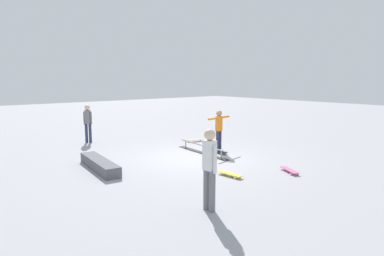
{
  "coord_description": "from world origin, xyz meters",
  "views": [
    {
      "loc": [
        -8.65,
        7.33,
        2.77
      ],
      "look_at": [
        0.44,
        -0.24,
        1.0
      ],
      "focal_mm": 30.88,
      "sensor_mm": 36.0,
      "label": 1
    }
  ],
  "objects_px": {
    "skate_ledge": "(100,164)",
    "bystander_grey_shirt": "(88,121)",
    "bystander_white_shirt": "(210,165)",
    "loose_skateboard_natural": "(196,140)",
    "skater_main": "(219,128)",
    "grind_rail": "(202,149)",
    "loose_skateboard_yellow": "(230,174)",
    "skateboard_main": "(218,151)",
    "loose_skateboard_pink": "(289,170)"
  },
  "relations": [
    {
      "from": "loose_skateboard_pink",
      "to": "skateboard_main",
      "type": "bearing_deg",
      "value": -156.08
    },
    {
      "from": "grind_rail",
      "to": "skater_main",
      "type": "relative_size",
      "value": 1.85
    },
    {
      "from": "bystander_white_shirt",
      "to": "loose_skateboard_natural",
      "type": "distance_m",
      "value": 7.82
    },
    {
      "from": "grind_rail",
      "to": "loose_skateboard_yellow",
      "type": "distance_m",
      "value": 3.08
    },
    {
      "from": "skateboard_main",
      "to": "bystander_grey_shirt",
      "type": "relative_size",
      "value": 0.49
    },
    {
      "from": "skate_ledge",
      "to": "skater_main",
      "type": "bearing_deg",
      "value": -96.82
    },
    {
      "from": "skateboard_main",
      "to": "loose_skateboard_natural",
      "type": "distance_m",
      "value": 2.48
    },
    {
      "from": "bystander_grey_shirt",
      "to": "loose_skateboard_natural",
      "type": "distance_m",
      "value": 4.8
    },
    {
      "from": "skater_main",
      "to": "loose_skateboard_yellow",
      "type": "xyz_separation_m",
      "value": [
        -2.54,
        2.02,
        -0.85
      ]
    },
    {
      "from": "bystander_grey_shirt",
      "to": "bystander_white_shirt",
      "type": "height_order",
      "value": "bystander_white_shirt"
    },
    {
      "from": "bystander_grey_shirt",
      "to": "skateboard_main",
      "type": "bearing_deg",
      "value": -20.06
    },
    {
      "from": "bystander_grey_shirt",
      "to": "loose_skateboard_yellow",
      "type": "height_order",
      "value": "bystander_grey_shirt"
    },
    {
      "from": "bystander_white_shirt",
      "to": "loose_skateboard_natural",
      "type": "xyz_separation_m",
      "value": [
        6.09,
        -4.82,
        -0.92
      ]
    },
    {
      "from": "grind_rail",
      "to": "bystander_white_shirt",
      "type": "relative_size",
      "value": 1.68
    },
    {
      "from": "skater_main",
      "to": "loose_skateboard_pink",
      "type": "xyz_separation_m",
      "value": [
        -3.4,
        0.37,
        -0.85
      ]
    },
    {
      "from": "skater_main",
      "to": "loose_skateboard_natural",
      "type": "relative_size",
      "value": 1.93
    },
    {
      "from": "grind_rail",
      "to": "loose_skateboard_yellow",
      "type": "relative_size",
      "value": 3.62
    },
    {
      "from": "bystander_grey_shirt",
      "to": "bystander_white_shirt",
      "type": "bearing_deg",
      "value": -55.96
    },
    {
      "from": "skate_ledge",
      "to": "skateboard_main",
      "type": "bearing_deg",
      "value": -99.81
    },
    {
      "from": "grind_rail",
      "to": "skate_ledge",
      "type": "height_order",
      "value": "grind_rail"
    },
    {
      "from": "grind_rail",
      "to": "loose_skateboard_natural",
      "type": "xyz_separation_m",
      "value": [
        1.89,
        -1.3,
        -0.06
      ]
    },
    {
      "from": "skater_main",
      "to": "bystander_grey_shirt",
      "type": "xyz_separation_m",
      "value": [
        4.97,
        3.1,
        0.01
      ]
    },
    {
      "from": "bystander_grey_shirt",
      "to": "skate_ledge",
      "type": "bearing_deg",
      "value": -67.77
    },
    {
      "from": "skate_ledge",
      "to": "loose_skateboard_pink",
      "type": "relative_size",
      "value": 3.12
    },
    {
      "from": "grind_rail",
      "to": "skateboard_main",
      "type": "relative_size",
      "value": 3.65
    },
    {
      "from": "bystander_grey_shirt",
      "to": "loose_skateboard_yellow",
      "type": "relative_size",
      "value": 2.03
    },
    {
      "from": "skate_ledge",
      "to": "bystander_grey_shirt",
      "type": "distance_m",
      "value": 4.72
    },
    {
      "from": "skate_ledge",
      "to": "bystander_grey_shirt",
      "type": "relative_size",
      "value": 1.52
    },
    {
      "from": "skateboard_main",
      "to": "bystander_white_shirt",
      "type": "bearing_deg",
      "value": 131.57
    },
    {
      "from": "skater_main",
      "to": "skateboard_main",
      "type": "xyz_separation_m",
      "value": [
        -0.21,
        0.22,
        -0.85
      ]
    },
    {
      "from": "skater_main",
      "to": "loose_skateboard_natural",
      "type": "height_order",
      "value": "skater_main"
    },
    {
      "from": "skateboard_main",
      "to": "loose_skateboard_pink",
      "type": "bearing_deg",
      "value": 175.2
    },
    {
      "from": "loose_skateboard_natural",
      "to": "loose_skateboard_pink",
      "type": "bearing_deg",
      "value": -85.25
    },
    {
      "from": "skater_main",
      "to": "loose_skateboard_pink",
      "type": "height_order",
      "value": "skater_main"
    },
    {
      "from": "bystander_grey_shirt",
      "to": "loose_skateboard_yellow",
      "type": "bearing_deg",
      "value": -41.04
    },
    {
      "from": "bystander_grey_shirt",
      "to": "grind_rail",
      "type": "bearing_deg",
      "value": -21.86
    },
    {
      "from": "grind_rail",
      "to": "bystander_grey_shirt",
      "type": "height_order",
      "value": "bystander_grey_shirt"
    },
    {
      "from": "bystander_white_shirt",
      "to": "loose_skateboard_natural",
      "type": "bearing_deg",
      "value": 138.21
    },
    {
      "from": "bystander_grey_shirt",
      "to": "loose_skateboard_pink",
      "type": "xyz_separation_m",
      "value": [
        -8.36,
        -2.74,
        -0.86
      ]
    },
    {
      "from": "skate_ledge",
      "to": "loose_skateboard_yellow",
      "type": "relative_size",
      "value": 3.09
    },
    {
      "from": "bystander_white_shirt",
      "to": "loose_skateboard_yellow",
      "type": "distance_m",
      "value": 2.73
    },
    {
      "from": "skate_ledge",
      "to": "loose_skateboard_pink",
      "type": "height_order",
      "value": "skate_ledge"
    },
    {
      "from": "grind_rail",
      "to": "loose_skateboard_pink",
      "type": "distance_m",
      "value": 3.63
    },
    {
      "from": "loose_skateboard_natural",
      "to": "loose_skateboard_yellow",
      "type": "xyz_separation_m",
      "value": [
        -4.65,
        2.68,
        0.0
      ]
    },
    {
      "from": "skate_ledge",
      "to": "loose_skateboard_natural",
      "type": "distance_m",
      "value": 5.47
    },
    {
      "from": "grind_rail",
      "to": "skateboard_main",
      "type": "distance_m",
      "value": 0.61
    },
    {
      "from": "loose_skateboard_yellow",
      "to": "loose_skateboard_pink",
      "type": "height_order",
      "value": "same"
    },
    {
      "from": "skateboard_main",
      "to": "loose_skateboard_yellow",
      "type": "bearing_deg",
      "value": 140.08
    },
    {
      "from": "grind_rail",
      "to": "bystander_grey_shirt",
      "type": "bearing_deg",
      "value": 32.06
    },
    {
      "from": "grind_rail",
      "to": "skate_ledge",
      "type": "bearing_deg",
      "value": 89.95
    }
  ]
}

